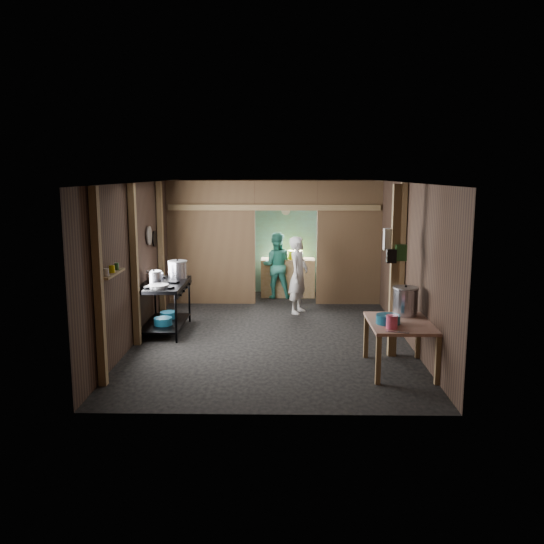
{
  "coord_description": "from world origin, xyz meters",
  "views": [
    {
      "loc": [
        0.17,
        -9.7,
        2.76
      ],
      "look_at": [
        0.0,
        -0.2,
        1.1
      ],
      "focal_mm": 37.62,
      "sensor_mm": 36.0,
      "label": 1
    }
  ],
  "objects_px": {
    "stove_pot_large": "(178,270)",
    "stock_pot": "(405,302)",
    "cook": "(298,275)",
    "yellow_tub": "(295,255)",
    "prep_table": "(400,346)",
    "pink_bucket": "(392,322)",
    "gas_range": "(165,307)"
  },
  "relations": [
    {
      "from": "gas_range",
      "to": "yellow_tub",
      "type": "bearing_deg",
      "value": 51.92
    },
    {
      "from": "prep_table",
      "to": "stove_pot_large",
      "type": "relative_size",
      "value": 3.42
    },
    {
      "from": "stove_pot_large",
      "to": "pink_bucket",
      "type": "relative_size",
      "value": 1.89
    },
    {
      "from": "gas_range",
      "to": "stock_pot",
      "type": "relative_size",
      "value": 3.37
    },
    {
      "from": "pink_bucket",
      "to": "gas_range",
      "type": "bearing_deg",
      "value": 147.15
    },
    {
      "from": "prep_table",
      "to": "cook",
      "type": "xyz_separation_m",
      "value": [
        -1.34,
        3.34,
        0.41
      ]
    },
    {
      "from": "prep_table",
      "to": "stock_pot",
      "type": "relative_size",
      "value": 2.71
    },
    {
      "from": "yellow_tub",
      "to": "prep_table",
      "type": "bearing_deg",
      "value": -74.4
    },
    {
      "from": "gas_range",
      "to": "stock_pot",
      "type": "distance_m",
      "value": 4.17
    },
    {
      "from": "cook",
      "to": "stock_pot",
      "type": "bearing_deg",
      "value": -132.03
    },
    {
      "from": "stock_pot",
      "to": "yellow_tub",
      "type": "relative_size",
      "value": 1.28
    },
    {
      "from": "stock_pot",
      "to": "pink_bucket",
      "type": "xyz_separation_m",
      "value": [
        -0.33,
        -0.74,
        -0.11
      ]
    },
    {
      "from": "stove_pot_large",
      "to": "stock_pot",
      "type": "relative_size",
      "value": 0.79
    },
    {
      "from": "cook",
      "to": "yellow_tub",
      "type": "bearing_deg",
      "value": 22.62
    },
    {
      "from": "stock_pot",
      "to": "yellow_tub",
      "type": "height_order",
      "value": "stock_pot"
    },
    {
      "from": "stock_pot",
      "to": "cook",
      "type": "relative_size",
      "value": 0.29
    },
    {
      "from": "gas_range",
      "to": "pink_bucket",
      "type": "height_order",
      "value": "pink_bucket"
    },
    {
      "from": "gas_range",
      "to": "cook",
      "type": "height_order",
      "value": "cook"
    },
    {
      "from": "prep_table",
      "to": "pink_bucket",
      "type": "distance_m",
      "value": 0.6
    },
    {
      "from": "gas_range",
      "to": "yellow_tub",
      "type": "height_order",
      "value": "yellow_tub"
    },
    {
      "from": "stove_pot_large",
      "to": "gas_range",
      "type": "bearing_deg",
      "value": -113.0
    },
    {
      "from": "stove_pot_large",
      "to": "stock_pot",
      "type": "bearing_deg",
      "value": -27.69
    },
    {
      "from": "gas_range",
      "to": "prep_table",
      "type": "distance_m",
      "value": 4.18
    },
    {
      "from": "prep_table",
      "to": "cook",
      "type": "distance_m",
      "value": 3.62
    },
    {
      "from": "stove_pot_large",
      "to": "yellow_tub",
      "type": "distance_m",
      "value": 3.38
    },
    {
      "from": "prep_table",
      "to": "gas_range",
      "type": "bearing_deg",
      "value": 152.62
    },
    {
      "from": "prep_table",
      "to": "pink_bucket",
      "type": "xyz_separation_m",
      "value": [
        -0.19,
        -0.35,
        0.44
      ]
    },
    {
      "from": "prep_table",
      "to": "pink_bucket",
      "type": "relative_size",
      "value": 6.47
    },
    {
      "from": "gas_range",
      "to": "prep_table",
      "type": "relative_size",
      "value": 1.25
    },
    {
      "from": "gas_range",
      "to": "stock_pot",
      "type": "bearing_deg",
      "value": -21.69
    },
    {
      "from": "stock_pot",
      "to": "cook",
      "type": "bearing_deg",
      "value": 116.59
    },
    {
      "from": "prep_table",
      "to": "stove_pot_large",
      "type": "bearing_deg",
      "value": 146.74
    }
  ]
}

